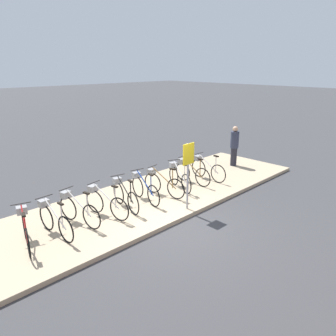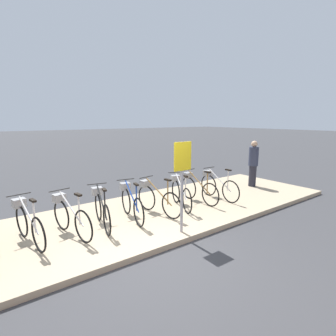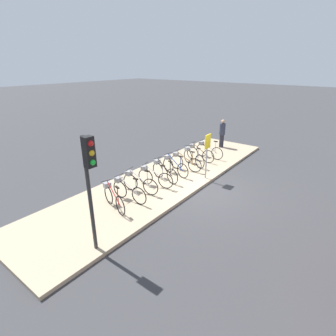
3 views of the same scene
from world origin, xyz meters
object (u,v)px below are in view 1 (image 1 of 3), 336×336
(parked_bicycle_0, at_px, (25,228))
(parked_bicycle_7, at_px, (179,176))
(pedestrian, at_px, (234,145))
(parked_bicycle_4, at_px, (124,194))
(parked_bicycle_2, at_px, (77,208))
(parked_bicycle_1, at_px, (53,219))
(parked_bicycle_6, at_px, (162,182))
(parked_bicycle_9, at_px, (206,168))
(parked_bicycle_3, at_px, (104,201))
(parked_bicycle_8, at_px, (191,171))
(parked_bicycle_5, at_px, (144,187))
(sign_post, at_px, (188,165))

(parked_bicycle_0, bearing_deg, parked_bicycle_7, 0.46)
(parked_bicycle_7, bearing_deg, pedestrian, 3.38)
(parked_bicycle_4, bearing_deg, parked_bicycle_2, 177.04)
(parked_bicycle_1, bearing_deg, parked_bicycle_6, -0.02)
(parked_bicycle_6, relative_size, parked_bicycle_7, 1.04)
(parked_bicycle_2, height_order, parked_bicycle_9, same)
(parked_bicycle_3, relative_size, parked_bicycle_9, 0.99)
(parked_bicycle_1, bearing_deg, parked_bicycle_8, 1.15)
(parked_bicycle_0, relative_size, parked_bicycle_4, 0.98)
(parked_bicycle_4, height_order, parked_bicycle_7, same)
(parked_bicycle_0, xyz_separation_m, parked_bicycle_5, (3.69, 0.08, 0.00))
(parked_bicycle_4, relative_size, parked_bicycle_6, 1.00)
(parked_bicycle_2, xyz_separation_m, sign_post, (2.77, -1.45, 0.91))
(parked_bicycle_5, distance_m, parked_bicycle_8, 2.24)
(parked_bicycle_4, xyz_separation_m, parked_bicycle_9, (3.72, -0.09, 0.00))
(parked_bicycle_4, bearing_deg, parked_bicycle_9, -1.46)
(parked_bicycle_1, bearing_deg, sign_post, -20.44)
(parked_bicycle_3, distance_m, sign_post, 2.56)
(parked_bicycle_1, distance_m, parked_bicycle_2, 0.74)
(parked_bicycle_8, relative_size, parked_bicycle_9, 1.00)
(parked_bicycle_7, bearing_deg, sign_post, -127.65)
(parked_bicycle_7, bearing_deg, parked_bicycle_1, -179.54)
(parked_bicycle_9, bearing_deg, sign_post, -152.56)
(parked_bicycle_3, distance_m, parked_bicycle_8, 3.73)
(parked_bicycle_6, bearing_deg, parked_bicycle_9, -0.73)
(parked_bicycle_3, height_order, parked_bicycle_6, same)
(parked_bicycle_6, bearing_deg, parked_bicycle_4, 177.43)
(parked_bicycle_3, height_order, sign_post, sign_post)
(parked_bicycle_1, relative_size, parked_bicycle_9, 1.00)
(parked_bicycle_7, height_order, pedestrian, pedestrian)
(parked_bicycle_6, bearing_deg, parked_bicycle_0, -179.95)
(parked_bicycle_0, xyz_separation_m, sign_post, (4.20, -1.30, 0.91))
(parked_bicycle_7, distance_m, parked_bicycle_9, 1.42)
(parked_bicycle_9, bearing_deg, parked_bicycle_1, 179.71)
(parked_bicycle_3, bearing_deg, parked_bicycle_0, -179.25)
(parked_bicycle_9, bearing_deg, parked_bicycle_2, 178.11)
(parked_bicycle_4, relative_size, sign_post, 0.80)
(parked_bicycle_3, bearing_deg, parked_bicycle_9, -0.69)
(sign_post, bearing_deg, pedestrian, 18.56)
(parked_bicycle_6, distance_m, pedestrian, 4.45)
(parked_bicycle_3, bearing_deg, sign_post, -33.66)
(parked_bicycle_2, bearing_deg, parked_bicycle_0, -174.10)
(parked_bicycle_5, relative_size, parked_bicycle_9, 0.99)
(parked_bicycle_6, xyz_separation_m, parked_bicycle_7, (0.83, 0.04, 0.00))
(parked_bicycle_2, bearing_deg, parked_bicycle_4, -2.96)
(parked_bicycle_0, distance_m, parked_bicycle_2, 1.44)
(sign_post, bearing_deg, parked_bicycle_2, 152.42)
(parked_bicycle_1, relative_size, pedestrian, 0.97)
(parked_bicycle_3, xyz_separation_m, parked_bicycle_5, (1.49, 0.05, 0.00))
(parked_bicycle_6, height_order, pedestrian, pedestrian)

